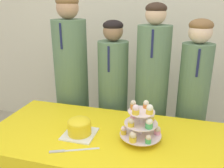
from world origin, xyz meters
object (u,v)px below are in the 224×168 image
(cupcake_stand, at_px, (141,123))
(student_2, at_px, (151,101))
(cake_knife, at_px, (66,151))
(student_3, at_px, (191,109))
(student_0, at_px, (72,90))
(student_1, at_px, (113,103))
(round_cake, at_px, (79,126))

(cupcake_stand, height_order, student_2, student_2)
(cake_knife, distance_m, cupcake_stand, 0.50)
(cake_knife, height_order, student_3, student_3)
(cake_knife, height_order, student_2, student_2)
(cupcake_stand, distance_m, student_2, 0.64)
(student_0, bearing_deg, student_1, -0.00)
(round_cake, distance_m, student_2, 0.79)
(student_2, xyz_separation_m, student_3, (0.35, -0.00, -0.04))
(round_cake, distance_m, student_3, 1.02)
(student_1, distance_m, student_2, 0.36)
(round_cake, relative_size, cupcake_stand, 0.78)
(student_0, distance_m, student_3, 1.12)
(student_2, bearing_deg, student_3, -0.00)
(round_cake, xyz_separation_m, student_2, (0.41, 0.67, -0.04))
(cupcake_stand, relative_size, student_0, 0.16)
(cake_knife, distance_m, student_2, 0.97)
(student_1, bearing_deg, round_cake, -94.36)
(cupcake_stand, bearing_deg, cake_knife, -149.45)
(round_cake, distance_m, student_1, 0.68)
(student_0, bearing_deg, cupcake_stand, -38.92)
(cupcake_stand, xyz_separation_m, student_0, (-0.78, 0.63, -0.07))
(student_1, xyz_separation_m, student_3, (0.71, -0.00, 0.03))
(cake_knife, distance_m, student_3, 1.16)
(round_cake, bearing_deg, student_0, 118.32)
(round_cake, height_order, student_0, student_0)
(student_0, height_order, student_3, student_0)
(cupcake_stand, relative_size, student_3, 0.18)
(cupcake_stand, xyz_separation_m, student_3, (0.34, 0.63, -0.14))
(student_0, relative_size, student_3, 1.12)
(student_2, relative_size, student_3, 1.08)
(cake_knife, bearing_deg, student_3, 25.14)
(round_cake, height_order, student_2, student_2)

